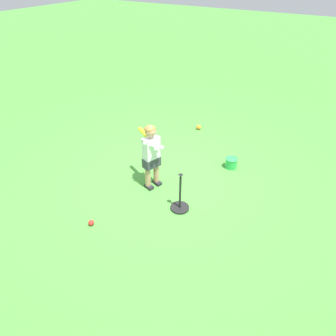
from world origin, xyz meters
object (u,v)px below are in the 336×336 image
object	(u,v)px
batting_tee	(180,203)
toy_bucket	(231,163)
child_batter	(151,151)
play_ball_far_left	(199,127)
play_ball_by_bucket	(91,223)

from	to	relation	value
batting_tee	toy_bucket	size ratio (longest dim) A/B	2.87
child_batter	play_ball_far_left	xyz separation A→B (m)	(-2.19, -0.25, -0.60)
batting_tee	toy_bucket	distance (m)	1.45
play_ball_far_left	batting_tee	distance (m)	2.62
child_batter	toy_bucket	distance (m)	1.57
batting_tee	child_batter	bearing A→B (deg)	-111.63
child_batter	play_ball_by_bucket	distance (m)	1.37
play_ball_far_left	batting_tee	size ratio (longest dim) A/B	0.16
play_ball_by_bucket	toy_bucket	distance (m)	2.62
child_batter	play_ball_far_left	world-z (taller)	child_batter
child_batter	batting_tee	distance (m)	0.90
child_batter	batting_tee	size ratio (longest dim) A/B	1.74
child_batter	toy_bucket	xyz separation A→B (m)	(-1.16, 0.90, -0.55)
play_ball_by_bucket	play_ball_far_left	distance (m)	3.40
child_batter	toy_bucket	world-z (taller)	child_batter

